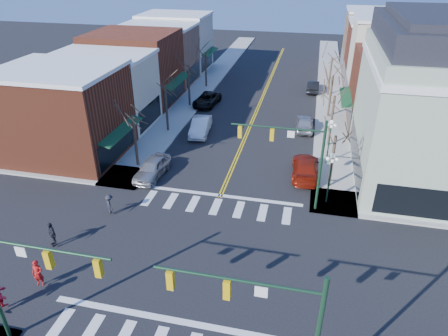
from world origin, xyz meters
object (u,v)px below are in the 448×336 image
Objects in this scene: car_left_mid at (201,126)px; pedestrian_dark_b at (110,204)px; lamppost_corner at (331,170)px; car_right_near at (305,167)px; car_right_far at (313,86)px; car_left_near at (152,168)px; victorian_corner at (445,103)px; pedestrian_red_b at (0,295)px; lamppost_midblock at (330,135)px; car_left_far at (207,99)px; pedestrian_dark_a at (52,234)px; pedestrian_red_a at (38,273)px; car_right_mid at (305,123)px.

pedestrian_dark_b reaches higher than car_left_mid.
lamppost_corner reaches higher than car_left_mid.
car_right_far is (0.00, 23.73, -0.06)m from car_right_near.
car_left_near is 29.60m from car_right_far.
car_left_near is at bearing 175.94° from lamppost_corner.
victorian_corner reaches higher than pedestrian_red_b.
pedestrian_red_b is (-17.01, -20.95, -1.83)m from lamppost_midblock.
car_left_far is at bearing 149.75° from victorian_corner.
lamppost_midblock reaches higher than pedestrian_dark_a.
car_left_far is 3.02× the size of pedestrian_red_a.
pedestrian_dark_a is at bearing 103.68° from pedestrian_red_a.
car_left_mid is at bearing 84.98° from car_left_near.
car_left_near is 1.01× the size of car_right_mid.
pedestrian_dark_b is at bearing -143.50° from lamppost_midblock.
pedestrian_dark_b is at bearing 67.43° from car_right_far.
pedestrian_dark_a is at bearing 115.18° from pedestrian_dark_b.
car_right_mid is at bearing 99.36° from lamppost_corner.
pedestrian_red_b is at bearing 59.72° from car_right_mid.
pedestrian_dark_b is (-13.17, -19.14, 0.12)m from car_right_mid.
car_right_mid is at bearing -37.69° from pedestrian_red_b.
pedestrian_dark_a reaches higher than car_left_far.
pedestrian_dark_b is at bearing -155.25° from victorian_corner.
victorian_corner is 3.04× the size of car_right_mid.
pedestrian_red_b is (-2.41, -15.48, 0.32)m from car_left_near.
pedestrian_dark_a is at bearing 67.12° from car_right_far.
pedestrian_dark_a is (-15.14, -23.28, 0.23)m from car_right_mid.
victorian_corner reaches higher than lamppost_corner.
victorian_corner is at bearing 29.30° from pedestrian_red_a.
car_right_far is (11.20, 17.07, -0.08)m from car_left_mid.
pedestrian_red_b is (-15.21, -18.45, 0.33)m from car_right_near.
lamppost_corner is at bearing 111.66° from car_right_near.
lamppost_midblock is 13.82m from car_left_mid.
car_right_mid is 27.78m from pedestrian_dark_a.
car_left_mid is at bearing -48.43° from pedestrian_dark_b.
lamppost_corner reaches higher than car_right_mid.
car_left_mid is (-21.30, 4.66, -5.83)m from victorian_corner.
pedestrian_red_b reaches higher than car_right_mid.
lamppost_corner is 0.79× the size of car_right_near.
car_right_far is at bearing 51.13° from car_left_mid.
pedestrian_dark_b is (1.51, 9.48, -0.21)m from pedestrian_red_b.
car_left_near is 13.14m from car_right_near.
car_right_near is at bearing 90.17° from car_right_far.
car_right_mid is at bearing 91.78° from pedestrian_dark_a.
car_left_near is 0.86× the size of car_right_near.
victorian_corner is 10.89m from lamppost_corner.
victorian_corner is 26.83m from pedestrian_dark_b.
car_right_far is at bearing 114.93° from victorian_corner.
victorian_corner is 22.57m from car_left_mid.
pedestrian_dark_a is (-17.48, -15.62, -1.94)m from lamppost_midblock.
lamppost_midblock is 0.86× the size of car_left_mid.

